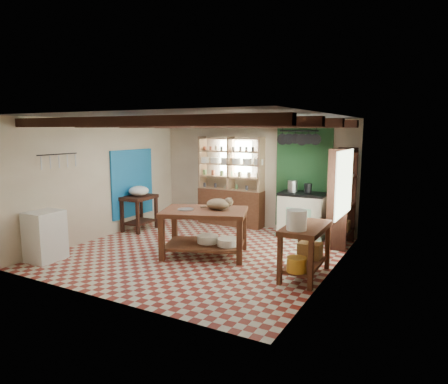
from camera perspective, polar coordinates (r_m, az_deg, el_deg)
The scene contains 30 objects.
floor at distance 7.89m, azimuth -3.43°, elevation -8.64°, with size 5.00×5.00×0.02m, color maroon.
ceiling at distance 7.53m, azimuth -3.62°, elevation 10.67°, with size 5.00×5.00×0.02m, color #414045.
wall_back at distance 9.78m, azimuth 4.33°, elevation 2.61°, with size 5.00×0.04×2.60m, color beige.
wall_front at distance 5.67m, azimuth -17.16°, elevation -2.29°, with size 5.00×0.04×2.60m, color beige.
wall_left at distance 9.17m, azimuth -16.85°, elevation 1.84°, with size 0.04×5.00×2.60m, color beige.
wall_right at distance 6.62m, azimuth 15.09°, elevation -0.65°, with size 0.04×5.00×2.60m, color beige.
ceiling_beams at distance 7.52m, azimuth -3.61°, elevation 9.76°, with size 5.00×3.80×0.15m, color #341A12.
blue_wall_patch at distance 9.82m, azimuth -12.93°, elevation 1.26°, with size 0.04×1.40×1.60m, color #176BB1.
green_wall_patch at distance 9.32m, azimuth 11.27°, elevation 1.84°, with size 1.30×0.04×2.30m, color #1F4E27.
window_back at distance 9.95m, azimuth 1.68°, elevation 5.04°, with size 0.90×0.02×0.80m, color beige.
window_right at distance 7.57m, azimuth 16.79°, elevation 1.20°, with size 0.02×1.30×1.20m, color beige.
utensil_rail at distance 8.29m, azimuth -22.64°, elevation 4.17°, with size 0.06×0.90×0.28m, color black.
pot_rack at distance 8.85m, azimuth 10.62°, elevation 7.54°, with size 0.86×0.12×0.36m, color black.
shelving_unit at distance 9.88m, azimuth 0.96°, elevation 1.52°, with size 1.70×0.34×2.20m, color tan.
tall_rack at distance 8.45m, azimuth 16.50°, elevation -0.77°, with size 0.40×0.86×2.00m, color #341A12.
work_table at distance 7.58m, azimuth -2.78°, elevation -5.81°, with size 1.55×1.04×0.88m, color brown.
stove at distance 9.10m, azimuth 11.17°, elevation -3.15°, with size 1.01×0.68×0.99m, color silver.
prep_table at distance 9.68m, azimuth -11.98°, elevation -2.94°, with size 0.56×0.82×0.83m, color #341A12.
white_cabinet at distance 7.99m, azimuth -24.20°, elevation -5.73°, with size 0.50×0.61×0.91m, color white.
right_counter at distance 6.64m, azimuth 11.52°, elevation -8.25°, with size 0.59×1.18×0.85m, color brown.
cat at distance 7.47m, azimuth -0.85°, elevation -1.75°, with size 0.46×0.35×0.21m, color #8E7252.
steel_tray at distance 7.51m, azimuth -5.50°, elevation -2.47°, with size 0.30×0.30×0.02m, color #B0B1B8.
basin_large at distance 7.66m, azimuth -2.33°, elevation -6.72°, with size 0.41×0.41×0.14m, color white.
basin_small at distance 7.46m, azimuth 0.51°, elevation -7.16°, with size 0.39×0.39×0.14m, color white.
kettle_left at distance 9.07m, azimuth 9.78°, elevation 0.83°, with size 0.22×0.22×0.25m, color #B0B1B8.
kettle_right at distance 8.97m, azimuth 11.90°, elevation 0.53°, with size 0.17×0.17×0.21m, color black.
enamel_bowl at distance 9.59m, azimuth -12.09°, elevation 0.17°, with size 0.47×0.47×0.23m, color white.
white_bucket at distance 6.19m, azimuth 10.34°, elevation -3.96°, with size 0.31×0.31×0.31m, color white.
wicker_basket at distance 6.94m, azimuth 12.19°, elevation -8.13°, with size 0.37×0.30×0.26m, color #A97D44.
yellow_tub at distance 6.26m, azimuth 10.33°, elevation -10.14°, with size 0.30×0.30×0.22m, color gold.
Camera 1 is at (4.03, -6.35, 2.35)m, focal length 32.00 mm.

